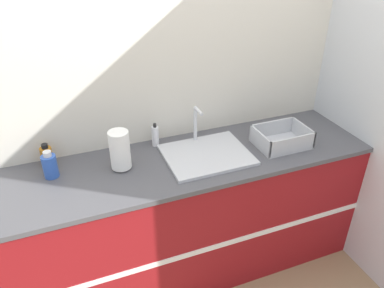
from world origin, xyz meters
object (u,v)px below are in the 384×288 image
sink (206,153)px  paper_towel_roll (120,150)px  dish_rack (281,139)px  bottle_blue (50,166)px  soap_dispenser (155,136)px  bottle_amber (47,156)px

sink → paper_towel_roll: 0.54m
paper_towel_roll → dish_rack: (1.03, -0.11, -0.08)m
paper_towel_roll → sink: bearing=-6.0°
bottle_blue → soap_dispenser: 0.67m
bottle_blue → soap_dispenser: bearing=10.4°
sink → paper_towel_roll: bearing=174.0°
sink → bottle_blue: 0.92m
sink → bottle_amber: bearing=164.8°
bottle_blue → bottle_amber: 0.13m
paper_towel_roll → bottle_amber: size_ratio=1.71×
paper_towel_roll → dish_rack: paper_towel_roll is taller
soap_dispenser → sink: bearing=-42.8°
dish_rack → bottle_amber: size_ratio=2.35×
bottle_amber → soap_dispenser: soap_dispenser is taller
bottle_blue → paper_towel_roll: bearing=-9.1°
dish_rack → soap_dispenser: soap_dispenser is taller
dish_rack → bottle_blue: bottle_blue is taller
paper_towel_roll → dish_rack: size_ratio=0.73×
soap_dispenser → bottle_blue: bearing=-169.6°
dish_rack → bottle_amber: (-1.43, 0.31, 0.02)m
bottle_amber → soap_dispenser: (0.67, -0.01, 0.01)m
bottle_blue → soap_dispenser: (0.66, 0.12, -0.00)m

